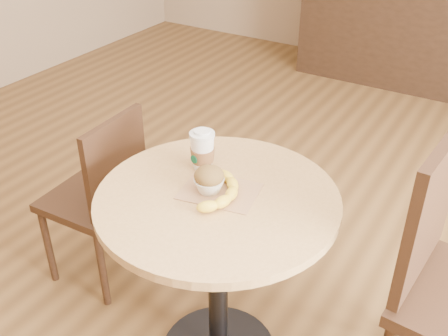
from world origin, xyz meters
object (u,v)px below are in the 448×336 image
(cafe_table, at_px, (218,242))
(banana, at_px, (215,189))
(coffee_cup, at_px, (202,151))
(muffin, at_px, (209,179))
(chair_left, at_px, (101,194))

(cafe_table, bearing_deg, banana, -165.61)
(coffee_cup, xyz_separation_m, muffin, (0.10, -0.11, -0.02))
(cafe_table, relative_size, coffee_cup, 5.47)
(cafe_table, bearing_deg, chair_left, 169.45)
(banana, bearing_deg, cafe_table, -7.22)
(chair_left, bearing_deg, cafe_table, 77.02)
(chair_left, relative_size, coffee_cup, 5.74)
(coffee_cup, relative_size, muffin, 1.46)
(chair_left, bearing_deg, banana, 76.67)
(chair_left, distance_m, muffin, 0.72)
(coffee_cup, distance_m, muffin, 0.15)
(chair_left, height_order, banana, chair_left)
(coffee_cup, xyz_separation_m, banana, (0.12, -0.12, -0.04))
(coffee_cup, bearing_deg, cafe_table, -31.06)
(cafe_table, xyz_separation_m, chair_left, (-0.65, 0.12, -0.11))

